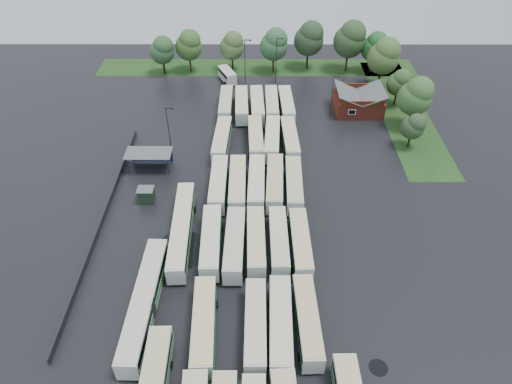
{
  "coord_description": "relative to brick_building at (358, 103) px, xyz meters",
  "views": [
    {
      "loc": [
        2.13,
        -45.05,
        50.02
      ],
      "look_at": [
        2.0,
        12.0,
        2.5
      ],
      "focal_mm": 32.0,
      "sensor_mm": 36.0,
      "label": 1
    }
  ],
  "objects": [
    {
      "name": "bus_r3c2",
      "position": [
        -21.93,
        -27.83,
        0.09
      ],
      "size": [
        2.99,
        12.85,
        3.56
      ],
      "rotation": [
        0.0,
        0.0,
        -0.02
      ],
      "color": "silver",
      "rests_on": "ground"
    },
    {
      "name": "bus_r5c3",
      "position": [
        -18.7,
        -0.69,
        0.05
      ],
      "size": [
        2.79,
        12.56,
        3.49
      ],
      "rotation": [
        0.0,
        0.0,
        0.01
      ],
      "color": "silver",
      "rests_on": "ground"
    },
    {
      "name": "tree_east_4",
      "position": [
        10.08,
        18.64,
        3.78
      ],
      "size": [
        5.31,
        5.31,
        8.79
      ],
      "color": "black",
      "rests_on": "ground"
    },
    {
      "name": "tree_north_3",
      "position": [
        -17.64,
        19.31,
        5.36
      ],
      "size": [
        6.78,
        6.78,
        11.23
      ],
      "color": "#312316",
      "rests_on": "ground"
    },
    {
      "name": "artic_bus_west_b",
      "position": [
        -33.15,
        -38.85,
        0.07
      ],
      "size": [
        3.33,
        18.9,
        3.49
      ],
      "rotation": [
        0.0,
        0.0,
        0.04
      ],
      "color": "silver",
      "rests_on": "ground"
    },
    {
      "name": "bus_r5c0",
      "position": [
        -28.54,
        -0.6,
        0.03
      ],
      "size": [
        2.68,
        12.41,
        3.45
      ],
      "rotation": [
        0.0,
        0.0,
        0.0
      ],
      "color": "silver",
      "rests_on": "ground"
    },
    {
      "name": "bus_r3c0",
      "position": [
        -28.31,
        -27.99,
        0.09
      ],
      "size": [
        2.77,
        12.8,
        3.56
      ],
      "rotation": [
        0.0,
        0.0,
        0.0
      ],
      "color": "silver",
      "rests_on": "ground"
    },
    {
      "name": "wash_shed",
      "position": [
        -41.2,
        -20.74,
        1.12
      ],
      "size": [
        8.2,
        4.2,
        3.58
      ],
      "color": "#2D2D30",
      "rests_on": "ground"
    },
    {
      "name": "bus_r1c3",
      "position": [
        -18.95,
        -55.39,
        0.11
      ],
      "size": [
        3.03,
        12.95,
        3.59
      ],
      "rotation": [
        0.0,
        0.0,
        -0.02
      ],
      "color": "silver",
      "rests_on": "ground"
    },
    {
      "name": "brick_building",
      "position": [
        0.0,
        0.0,
        0.0
      ],
      "size": [
        10.07,
        8.6,
        5.39
      ],
      "color": "maroon",
      "rests_on": "ground"
    },
    {
      "name": "bus_r2c0",
      "position": [
        -28.52,
        -41.43,
        0.11
      ],
      "size": [
        3.18,
        13.01,
        3.6
      ],
      "rotation": [
        0.0,
        0.0,
        0.03
      ],
      "color": "silver",
      "rests_on": "ground"
    },
    {
      "name": "tree_east_0",
      "position": [
        7.67,
        -14.02,
        2.87
      ],
      "size": [
        4.48,
        4.45,
        7.36
      ],
      "color": "black",
      "rests_on": "ground"
    },
    {
      "name": "puddle_4",
      "position": [
        -7.58,
        -59.95,
        -1.86
      ],
      "size": [
        2.29,
        2.29,
        0.01
      ],
      "primitive_type": "cylinder",
      "color": "black",
      "rests_on": "ground"
    },
    {
      "name": "tree_north_5",
      "position": [
        0.65,
        20.09,
        6.37
      ],
      "size": [
        7.73,
        7.73,
        12.81
      ],
      "color": "#39261D",
      "rests_on": "ground"
    },
    {
      "name": "bus_r3c3",
      "position": [
        -18.84,
        -27.71,
        0.12
      ],
      "size": [
        3.3,
        13.07,
        3.61
      ],
      "rotation": [
        0.0,
        0.0,
        -0.04
      ],
      "color": "silver",
      "rests_on": "ground"
    },
    {
      "name": "tree_north_1",
      "position": [
        -38.33,
        19.69,
        5.0
      ],
      "size": [
        6.44,
        6.44,
        10.67
      ],
      "color": "black",
      "rests_on": "ground"
    },
    {
      "name": "lamp_post_ne",
      "position": [
        -6.16,
        -2.07,
        3.47
      ],
      "size": [
        1.42,
        0.28,
        9.19
      ],
      "color": "#2D2D30",
      "rests_on": "ground"
    },
    {
      "name": "lamp_post_back_e",
      "position": [
        -17.24,
        13.53,
        4.52
      ],
      "size": [
        1.69,
        0.33,
        10.99
      ],
      "color": "#2D2D30",
      "rests_on": "ground"
    },
    {
      "name": "bus_r1c4",
      "position": [
        -15.62,
        -54.83,
        0.03
      ],
      "size": [
        3.04,
        12.46,
        3.44
      ],
      "rotation": [
        0.0,
        0.0,
        0.03
      ],
      "color": "silver",
      "rests_on": "ground"
    },
    {
      "name": "tree_north_6",
      "position": [
        6.63,
        19.36,
        4.78
      ],
      "size": [
        6.24,
        6.24,
        10.34
      ],
      "color": "black",
      "rests_on": "ground"
    },
    {
      "name": "bus_r2c3",
      "position": [
        -18.66,
        -41.23,
        0.01
      ],
      "size": [
        2.78,
        12.32,
        3.42
      ],
      "rotation": [
        0.0,
        0.0,
        0.01
      ],
      "color": "silver",
      "rests_on": "ground"
    },
    {
      "name": "lamp_post_nw",
      "position": [
        -37.58,
        -17.86,
        4.42
      ],
      "size": [
        1.67,
        0.32,
        10.82
      ],
      "color": "#2D2D30",
      "rests_on": "ground"
    },
    {
      "name": "tree_east_2",
      "position": [
        8.85,
        2.67,
        3.58
      ],
      "size": [
        5.11,
        5.11,
        8.46
      ],
      "color": "black",
      "rests_on": "ground"
    },
    {
      "name": "bus_r3c1",
      "position": [
        -25.12,
        -28.03,
        0.11
      ],
      "size": [
        2.89,
        12.93,
        3.59
      ],
      "rotation": [
        0.0,
        0.0,
        0.01
      ],
      "color": "silver",
      "rests_on": "ground"
    },
    {
      "name": "bus_r2c4",
      "position": [
        -15.52,
        -41.66,
        0.02
      ],
      "size": [
        2.83,
        12.36,
        3.43
      ],
      "rotation": [
        0.0,
        0.0,
        0.02
      ],
      "color": "silver",
      "rests_on": "ground"
    },
    {
      "name": "tree_north_4",
      "position": [
        -9.03,
        21.63,
        5.9
      ],
      "size": [
        7.28,
        7.28,
        12.07
      ],
      "color": "black",
      "rests_on": "ground"
    },
    {
      "name": "utility_hut",
      "position": [
        -40.2,
        -30.17,
        -0.55
      ],
      "size": [
        2.7,
        2.2,
        2.62
      ],
      "color": "black",
      "rests_on": "ground"
    },
    {
      "name": "bus_r4c0",
      "position": [
        -28.55,
        -14.6,
        0.11
      ],
      "size": [
        3.31,
        13.02,
        3.59
      ],
      "rotation": [
        0.0,
        0.0,
        -0.05
      ],
      "color": "silver",
      "rests_on": "ground"
    },
    {
      "name": "lamp_post_back_w",
      "position": [
        -24.54,
        12.94,
        4.4
      ],
      "size": [
        1.66,
        0.32,
        10.8
      ],
      "color": "#2D2D30",
      "rests_on": "ground"
    },
    {
      "name": "bus_r2c1",
      "position": [
        -25.08,
        -41.9,
        0.11
      ],
      "size": [
        2.92,
        12.94,
        3.59
      ],
      "rotation": [
        0.0,
        0.0,
        -0.01
      ],
      "color": "silver",
      "rests_on": "ground"
    },
    {
      "name": "ground",
      "position": [
        -24.0,
        -42.77,
        -1.87
      ],
      "size": [
        160.0,
        160.0,
        0.0
      ],
      "primitive_type": "plane",
      "color": "black",
      "rests_on": "ground"
    },
    {
      "name": "grass_strip_north",
      "position": [
        -22.0,
        22.03,
        -1.86
      ],
      "size": [
        80.0,
        10.0,
        0.01
      ],
      "primitive_type": "cube",
      "color": "#1C3E14",
      "rests_on": "ground"
    },
    {
      "name": "minibus",
      "position": [
        -29.04,
        14.32,
        -0.27
      ],
      "size": [
        4.88,
        6.98,
        2.87
      ],
      "rotation": [
        0.0,
        0.0,
        0.42
      ],
      "color": "silver",
      "rests_on": "ground"
    },
    {
      "name": "bus_r2c2",
      "position": [
        -21.97,
        -41.31,
        0.03
      ],
      "size": [
        2.86,
        12.4,
        3.44
      ],
      "rotation": [
        0.0,
        0.0,
        0.02
      ],
      "color": "silver",
      "rests_on": "ground"
    },
    {
      "name": "puddle_2",
      "position": [
        -33.16,
        -41.27,
        -1.86
      ],
      "size": [
        8.16,
        8.16,
        0.01
      ],
      "primitive_type": "cylinder",
      "color": "black",
      "rests_on": "ground"
    },
    {
      "name": "west_fence",
      "position": [
        -46.2,
        -34.77,
        -1.27
      ],
      "size": [
        0.1,
        50.0,
        1.2
      ],
      "primitive_type": "cube",
      "color": "#2D2D30",
      "rests_on": "ground"
    },
    {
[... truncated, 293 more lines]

